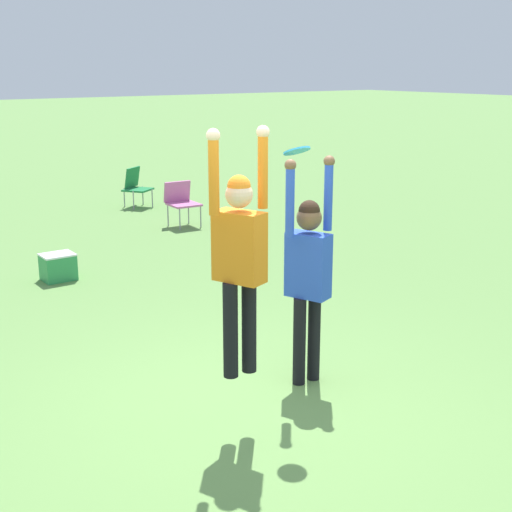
{
  "coord_description": "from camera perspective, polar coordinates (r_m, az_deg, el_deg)",
  "views": [
    {
      "loc": [
        -3.31,
        -4.65,
        2.93
      ],
      "look_at": [
        0.22,
        0.27,
        1.3
      ],
      "focal_mm": 50.0,
      "sensor_mm": 36.0,
      "label": 1
    }
  ],
  "objects": [
    {
      "name": "person_jumping",
      "position": [
        5.53,
        -1.34,
        0.51
      ],
      "size": [
        0.55,
        0.45,
        1.99
      ],
      "rotation": [
        0.0,
        0.0,
        1.94
      ],
      "color": "black",
      "rests_on": "ground_plane"
    },
    {
      "name": "frisbee",
      "position": [
        5.88,
        3.28,
        8.4
      ],
      "size": [
        0.23,
        0.22,
        0.1
      ],
      "color": "#2D9EDB"
    },
    {
      "name": "person_defending",
      "position": [
        6.55,
        4.2,
        -0.86
      ],
      "size": [
        0.55,
        0.44,
        2.14
      ],
      "rotation": [
        0.0,
        0.0,
        -1.2
      ],
      "color": "black",
      "rests_on": "ground_plane"
    },
    {
      "name": "camping_chair_1",
      "position": [
        13.4,
        -6.0,
        4.5
      ],
      "size": [
        0.56,
        0.59,
        0.83
      ],
      "rotation": [
        0.0,
        0.0,
        3.08
      ],
      "color": "gray",
      "rests_on": "ground_plane"
    },
    {
      "name": "camping_chair_3",
      "position": [
        15.41,
        -9.62,
        5.65
      ],
      "size": [
        0.72,
        0.79,
        0.83
      ],
      "rotation": [
        0.0,
        0.0,
        3.74
      ],
      "color": "gray",
      "rests_on": "ground_plane"
    },
    {
      "name": "cooler_box",
      "position": [
        10.37,
        -15.55,
        -0.84
      ],
      "size": [
        0.44,
        0.37,
        0.38
      ],
      "color": "#2D8C4C",
      "rests_on": "ground_plane"
    },
    {
      "name": "ground_plane",
      "position": [
        6.41,
        -0.18,
        -12.12
      ],
      "size": [
        120.0,
        120.0,
        0.0
      ],
      "primitive_type": "plane",
      "color": "#608C47"
    }
  ]
}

